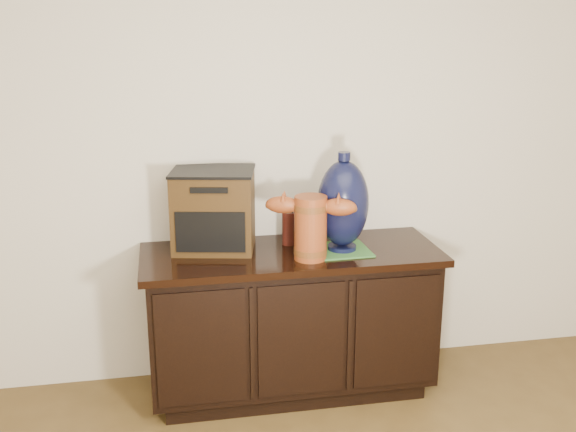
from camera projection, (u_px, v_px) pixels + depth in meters
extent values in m
plane|color=beige|center=(281.00, 132.00, 3.40)|extent=(4.50, 0.00, 4.50)
cube|color=black|center=(291.00, 381.00, 3.49)|extent=(1.29, 0.45, 0.08)
cube|color=black|center=(291.00, 317.00, 3.39)|extent=(1.40, 0.50, 0.64)
cube|color=black|center=(291.00, 254.00, 3.30)|extent=(1.46, 0.56, 0.03)
cube|color=black|center=(201.00, 349.00, 3.07)|extent=(0.41, 0.01, 0.56)
cube|color=black|center=(301.00, 340.00, 3.15)|extent=(0.41, 0.01, 0.56)
cube|color=black|center=(396.00, 332.00, 3.23)|extent=(0.41, 0.01, 0.56)
cylinder|color=#96431B|center=(311.00, 228.00, 3.14)|extent=(0.19, 0.19, 0.31)
cylinder|color=#3F1D0C|center=(310.00, 251.00, 3.17)|extent=(0.20, 0.20, 0.03)
cylinder|color=#3F1D0C|center=(311.00, 207.00, 3.11)|extent=(0.20, 0.20, 0.03)
ellipsoid|color=#96431B|center=(283.00, 205.00, 3.13)|extent=(0.18, 0.13, 0.08)
ellipsoid|color=#96431B|center=(339.00, 207.00, 3.09)|extent=(0.18, 0.13, 0.08)
cube|color=#38240E|center=(214.00, 211.00, 3.28)|extent=(0.44, 0.38, 0.38)
cube|color=black|center=(210.00, 232.00, 3.15)|extent=(0.32, 0.07, 0.20)
cube|color=black|center=(213.00, 171.00, 3.23)|extent=(0.45, 0.39, 0.01)
cube|color=#356B30|center=(342.00, 250.00, 3.30)|extent=(0.27, 0.27, 0.01)
cylinder|color=black|center=(342.00, 247.00, 3.29)|extent=(0.14, 0.14, 0.02)
ellipsoid|color=black|center=(343.00, 204.00, 3.23)|extent=(0.26, 0.26, 0.42)
cylinder|color=black|center=(344.00, 156.00, 3.17)|extent=(0.06, 0.06, 0.04)
cylinder|color=#5F1A10|center=(289.00, 228.00, 3.37)|extent=(0.07, 0.07, 0.17)
cylinder|color=silver|center=(289.00, 209.00, 3.34)|extent=(0.06, 0.06, 0.03)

